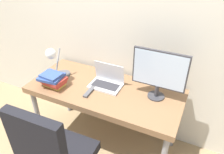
{
  "coord_description": "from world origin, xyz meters",
  "views": [
    {
      "loc": [
        0.8,
        -1.19,
        1.97
      ],
      "look_at": [
        0.09,
        0.3,
        0.92
      ],
      "focal_mm": 35.0,
      "sensor_mm": 36.0,
      "label": 1
    }
  ],
  "objects": [
    {
      "name": "book_stack",
      "position": [
        -0.48,
        0.16,
        0.81
      ],
      "size": [
        0.26,
        0.21,
        0.14
      ],
      "color": "gold",
      "rests_on": "desk"
    },
    {
      "name": "desk",
      "position": [
        0.0,
        0.33,
        0.67
      ],
      "size": [
        1.49,
        0.66,
        0.74
      ],
      "color": "brown",
      "rests_on": "ground_plane"
    },
    {
      "name": "tv_remote",
      "position": [
        -0.1,
        0.21,
        0.75
      ],
      "size": [
        0.04,
        0.18,
        0.02
      ],
      "color": "#4C4C51",
      "rests_on": "desk"
    },
    {
      "name": "desk_lamp",
      "position": [
        -0.52,
        0.27,
        0.97
      ],
      "size": [
        0.15,
        0.26,
        0.36
      ],
      "color": "#4C4C51",
      "rests_on": "desk"
    },
    {
      "name": "monitor",
      "position": [
        0.48,
        0.42,
        1.0
      ],
      "size": [
        0.48,
        0.16,
        0.46
      ],
      "color": "#333338",
      "rests_on": "desk"
    },
    {
      "name": "laptop",
      "position": [
        -0.01,
        0.39,
        0.78
      ],
      "size": [
        0.31,
        0.21,
        0.22
      ],
      "color": "silver",
      "rests_on": "desk"
    },
    {
      "name": "wall_back",
      "position": [
        0.0,
        0.72,
        1.3
      ],
      "size": [
        8.0,
        0.05,
        2.6
      ],
      "color": "beige",
      "rests_on": "ground_plane"
    }
  ]
}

